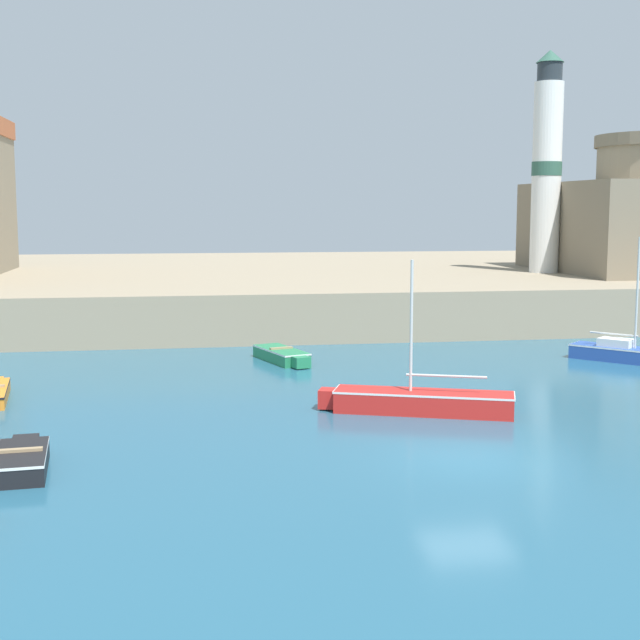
% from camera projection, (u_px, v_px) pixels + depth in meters
% --- Properties ---
extents(ground_plane, '(200.00, 200.00, 0.00)m').
position_uv_depth(ground_plane, '(467.00, 460.00, 24.37)').
color(ground_plane, '#235670').
extents(quay_seawall, '(120.00, 40.00, 2.57)m').
position_uv_depth(quay_seawall, '(289.00, 285.00, 64.14)').
color(quay_seawall, gray).
rests_on(quay_seawall, ground).
extents(sailboat_blue_0, '(4.46, 4.72, 5.57)m').
position_uv_depth(sailboat_blue_0, '(628.00, 353.00, 39.61)').
color(sailboat_blue_0, '#284C9E').
rests_on(sailboat_blue_0, ground).
extents(dinghy_green_1, '(2.32, 4.22, 0.64)m').
position_uv_depth(dinghy_green_1, '(282.00, 355.00, 39.71)').
color(dinghy_green_1, '#237A4C').
rests_on(dinghy_green_1, ground).
extents(dinghy_black_3, '(1.58, 3.62, 0.64)m').
position_uv_depth(dinghy_black_3, '(22.00, 460.00, 23.30)').
color(dinghy_black_3, black).
rests_on(dinghy_black_3, ground).
extents(sailboat_red_4, '(6.49, 3.30, 5.15)m').
position_uv_depth(sailboat_red_4, '(420.00, 401.00, 29.81)').
color(sailboat_red_4, red).
rests_on(sailboat_red_4, ground).
extents(lighthouse, '(1.93, 1.93, 14.27)m').
position_uv_depth(lighthouse, '(547.00, 166.00, 57.85)').
color(lighthouse, silver).
rests_on(lighthouse, quay_seawall).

